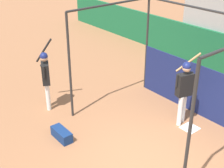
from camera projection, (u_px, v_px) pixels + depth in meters
ground_plane at (146, 161)px, 7.57m from camera, size 60.00×60.00×0.00m
batting_cage at (187, 77)px, 8.86m from camera, size 4.24×3.10×3.17m
home_plate at (190, 128)px, 8.81m from camera, size 0.44×0.44×0.02m
player_batter at (184, 87)px, 8.54m from camera, size 0.55×0.92×2.02m
player_waiting at (46, 75)px, 9.33m from camera, size 0.85×0.59×2.17m
equipment_bag at (62, 134)px, 8.31m from camera, size 0.70×0.28×0.28m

